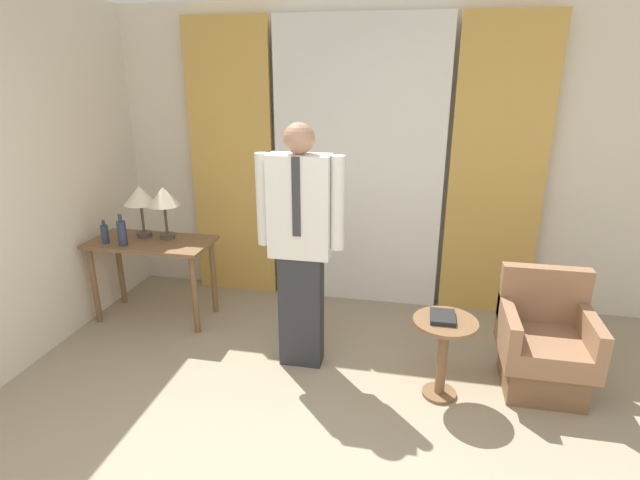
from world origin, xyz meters
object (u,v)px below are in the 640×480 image
object	(u,v)px
bottle_near_edge	(105,234)
person	(300,240)
table_lamp_right	(164,199)
side_table	(443,345)
book	(443,317)
armchair	(544,347)
bottle_by_lamp	(122,233)
desk	(152,254)
table_lamp_left	(140,197)

from	to	relation	value
bottle_near_edge	person	bearing A→B (deg)	-10.29
table_lamp_right	side_table	bearing A→B (deg)	-18.04
person	book	world-z (taller)	person
person	armchair	xyz separation A→B (m)	(1.72, 0.03, -0.68)
book	bottle_by_lamp	bearing A→B (deg)	169.00
desk	bottle_by_lamp	size ratio (longest dim) A/B	3.92
desk	book	size ratio (longest dim) A/B	5.07
armchair	book	size ratio (longest dim) A/B	3.97
bottle_by_lamp	person	world-z (taller)	person
desk	bottle_near_edge	bearing A→B (deg)	-159.35
table_lamp_left	table_lamp_right	world-z (taller)	same
table_lamp_left	table_lamp_right	bearing A→B (deg)	0.00
table_lamp_right	book	distance (m)	2.51
person	armchair	world-z (taller)	person
table_lamp_right	side_table	xyz separation A→B (m)	(2.36, -0.77, -0.69)
table_lamp_right	bottle_by_lamp	xyz separation A→B (m)	(-0.28, -0.25, -0.24)
bottle_near_edge	bottle_by_lamp	xyz separation A→B (m)	(0.18, -0.02, 0.03)
table_lamp_left	armchair	world-z (taller)	table_lamp_left
side_table	bottle_near_edge	bearing A→B (deg)	169.08
desk	table_lamp_left	bearing A→B (deg)	138.52
desk	bottle_by_lamp	bearing A→B (deg)	-138.04
table_lamp_left	book	distance (m)	2.72
bottle_near_edge	armchair	distance (m)	3.56
bottle_by_lamp	side_table	size ratio (longest dim) A/B	0.47
table_lamp_right	table_lamp_left	bearing A→B (deg)	180.00
person	book	xyz separation A→B (m)	(1.01, -0.20, -0.40)
table_lamp_right	armchair	distance (m)	3.20
desk	bottle_by_lamp	distance (m)	0.32
side_table	book	world-z (taller)	book
bottle_near_edge	bottle_by_lamp	distance (m)	0.18
side_table	book	size ratio (longest dim) A/B	2.77
bottle_by_lamp	armchair	distance (m)	3.39
desk	table_lamp_right	world-z (taller)	table_lamp_right
bottle_by_lamp	person	size ratio (longest dim) A/B	0.15
desk	person	size ratio (longest dim) A/B	0.58
bottle_by_lamp	table_lamp_right	bearing A→B (deg)	41.77
desk	table_lamp_right	distance (m)	0.50
bottle_by_lamp	person	bearing A→B (deg)	-10.72
bottle_near_edge	armchair	world-z (taller)	bottle_near_edge
person	book	size ratio (longest dim) A/B	8.68
bottle_near_edge	side_table	distance (m)	2.90
table_lamp_right	person	distance (m)	1.45
table_lamp_left	table_lamp_right	size ratio (longest dim) A/B	1.00
desk	book	xyz separation A→B (m)	(2.46, -0.66, -0.01)
person	bottle_by_lamp	bearing A→B (deg)	169.28
table_lamp_right	armchair	size ratio (longest dim) A/B	0.55
desk	table_lamp_right	size ratio (longest dim) A/B	2.32
armchair	side_table	xyz separation A→B (m)	(-0.69, -0.25, 0.08)
bottle_by_lamp	table_lamp_left	bearing A→B (deg)	77.80
bottle_near_edge	table_lamp_left	bearing A→B (deg)	44.65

